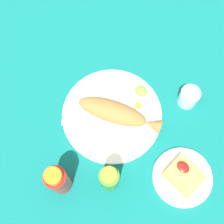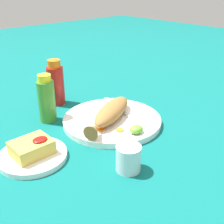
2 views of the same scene
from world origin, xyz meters
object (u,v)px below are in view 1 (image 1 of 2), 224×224
at_px(fried_fish, 116,113).
at_px(fork_far, 87,108).
at_px(salt_cup, 188,98).
at_px(side_plate_fries, 182,177).
at_px(hot_sauce_bottle_green, 109,179).
at_px(fork_near, 88,122).
at_px(hot_sauce_bottle_red, 58,180).
at_px(main_plate, 112,115).

xyz_separation_m(fried_fish, fork_far, (0.08, 0.05, -0.02)).
bearing_deg(salt_cup, side_plate_fries, 126.78).
bearing_deg(side_plate_fries, fork_far, 7.61).
xyz_separation_m(hot_sauce_bottle_green, salt_cup, (0.01, -0.35, -0.04)).
bearing_deg(fork_near, salt_cup, -166.56).
bearing_deg(fork_far, fork_near, 69.43).
bearing_deg(fork_far, hot_sauce_bottle_green, 82.77).
bearing_deg(fork_near, hot_sauce_bottle_green, 109.92).
relative_size(hot_sauce_bottle_red, side_plate_fries, 0.93).
bearing_deg(fork_near, hot_sauce_bottle_red, 68.30).
bearing_deg(main_plate, side_plate_fries, -178.47).
height_order(salt_cup, side_plate_fries, salt_cup).
xyz_separation_m(hot_sauce_bottle_red, hot_sauce_bottle_green, (-0.10, -0.10, -0.00)).
distance_m(fork_near, hot_sauce_bottle_red, 0.20).
height_order(fork_near, side_plate_fries, fork_near).
bearing_deg(hot_sauce_bottle_green, hot_sauce_bottle_red, 45.94).
xyz_separation_m(main_plate, side_plate_fries, (-0.28, -0.01, -0.00)).
relative_size(fried_fish, hot_sauce_bottle_green, 1.68).
xyz_separation_m(hot_sauce_bottle_red, side_plate_fries, (-0.24, -0.26, -0.07)).
height_order(fried_fish, hot_sauce_bottle_red, hot_sauce_bottle_red).
bearing_deg(side_plate_fries, hot_sauce_bottle_green, 48.47).
relative_size(fork_far, hot_sauce_bottle_green, 1.16).
distance_m(salt_cup, side_plate_fries, 0.24).
relative_size(fried_fish, salt_cup, 4.01).
bearing_deg(fork_near, side_plate_fries, 148.87).
xyz_separation_m(fork_far, salt_cup, (-0.20, -0.24, 0.01)).
xyz_separation_m(fork_near, salt_cup, (-0.17, -0.27, 0.01)).
bearing_deg(hot_sauce_bottle_red, salt_cup, -101.19).
distance_m(fork_near, hot_sauce_bottle_green, 0.20).
distance_m(fried_fish, hot_sauce_bottle_green, 0.20).
distance_m(fork_near, fork_far, 0.05).
distance_m(hot_sauce_bottle_red, salt_cup, 0.46).
height_order(fork_far, salt_cup, salt_cup).
height_order(main_plate, side_plate_fries, main_plate).
distance_m(main_plate, fried_fish, 0.04).
height_order(fork_far, hot_sauce_bottle_green, hot_sauce_bottle_green).
xyz_separation_m(fried_fish, hot_sauce_bottle_green, (-0.13, 0.16, 0.03)).
relative_size(fork_near, side_plate_fries, 0.82).
relative_size(fork_far, hot_sauce_bottle_red, 1.10).
bearing_deg(salt_cup, fork_near, 58.61).
bearing_deg(salt_cup, fried_fish, 58.64).
relative_size(salt_cup, side_plate_fries, 0.37).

